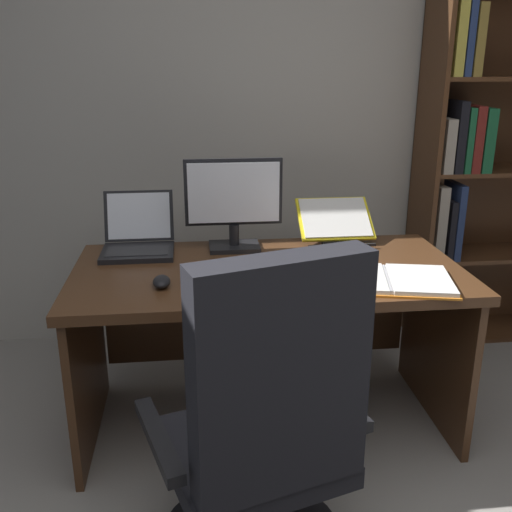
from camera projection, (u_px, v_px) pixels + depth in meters
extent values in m
cube|color=#B2ADA3|center=(256.00, 85.00, 3.07)|extent=(4.97, 0.12, 2.78)
cube|color=#4C2D19|center=(268.00, 272.00, 2.33)|extent=(1.56, 0.78, 0.04)
cube|color=#4C2D19|center=(88.00, 362.00, 2.37)|extent=(0.03, 0.72, 0.68)
cube|color=#4C2D19|center=(436.00, 343.00, 2.52)|extent=(0.03, 0.72, 0.68)
cube|color=#4C2D19|center=(258.00, 310.00, 2.78)|extent=(1.44, 0.03, 0.48)
cube|color=#4C2D19|center=(425.00, 172.00, 3.06)|extent=(0.02, 0.34, 1.91)
cube|color=#4C2D19|center=(496.00, 165.00, 3.27)|extent=(0.99, 0.01, 1.91)
cube|color=#4C2D19|center=(488.00, 329.00, 3.42)|extent=(0.94, 0.32, 0.02)
cube|color=navy|center=(424.00, 304.00, 3.26)|extent=(0.03, 0.21, 0.38)
cube|color=#195633|center=(431.00, 311.00, 3.28)|extent=(0.03, 0.22, 0.29)
cube|color=gold|center=(442.00, 309.00, 3.28)|extent=(0.06, 0.21, 0.30)
cube|color=#4C2D19|center=(499.00, 253.00, 3.26)|extent=(0.94, 0.32, 0.02)
cube|color=gray|center=(434.00, 221.00, 3.11)|extent=(0.05, 0.23, 0.40)
cube|color=black|center=(443.00, 227.00, 3.14)|extent=(0.03, 0.25, 0.32)
cube|color=navy|center=(452.00, 220.00, 3.12)|extent=(0.04, 0.22, 0.41)
cube|color=#4C2D19|center=(511.00, 170.00, 3.11)|extent=(0.94, 0.32, 0.02)
cube|color=gray|center=(442.00, 145.00, 2.98)|extent=(0.05, 0.22, 0.27)
cube|color=black|center=(453.00, 136.00, 2.97)|extent=(0.04, 0.22, 0.36)
cube|color=#195633|center=(462.00, 139.00, 2.98)|extent=(0.03, 0.22, 0.33)
cube|color=maroon|center=(471.00, 139.00, 2.97)|extent=(0.05, 0.19, 0.33)
cube|color=#195633|center=(480.00, 139.00, 2.99)|extent=(0.05, 0.23, 0.32)
cube|color=gold|center=(454.00, 38.00, 2.80)|extent=(0.05, 0.19, 0.36)
cube|color=navy|center=(461.00, 39.00, 2.83)|extent=(0.03, 0.24, 0.35)
cube|color=olive|center=(469.00, 41.00, 2.84)|extent=(0.04, 0.26, 0.33)
cylinder|color=black|center=(251.00, 500.00, 1.82)|extent=(0.06, 0.06, 0.30)
cube|color=black|center=(251.00, 451.00, 1.76)|extent=(0.62, 0.61, 0.07)
cube|color=black|center=(281.00, 378.00, 1.47)|extent=(0.48, 0.23, 0.65)
cube|color=black|center=(158.00, 439.00, 1.61)|extent=(0.16, 0.38, 0.04)
cube|color=black|center=(332.00, 395.00, 1.82)|extent=(0.16, 0.38, 0.04)
cube|color=black|center=(234.00, 247.00, 2.55)|extent=(0.22, 0.16, 0.02)
cylinder|color=black|center=(234.00, 235.00, 2.54)|extent=(0.04, 0.04, 0.09)
cube|color=black|center=(233.00, 192.00, 2.48)|extent=(0.42, 0.02, 0.29)
cube|color=white|center=(234.00, 193.00, 2.46)|extent=(0.39, 0.00, 0.26)
cube|color=black|center=(138.00, 253.00, 2.47)|extent=(0.30, 0.24, 0.02)
cube|color=#2D2D30|center=(137.00, 251.00, 2.45)|extent=(0.26, 0.13, 0.00)
cube|color=black|center=(139.00, 216.00, 2.58)|extent=(0.30, 0.08, 0.22)
cube|color=white|center=(139.00, 216.00, 2.58)|extent=(0.27, 0.07, 0.19)
cube|color=black|center=(243.00, 280.00, 2.15)|extent=(0.42, 0.15, 0.02)
ellipsoid|color=black|center=(162.00, 282.00, 2.12)|extent=(0.06, 0.10, 0.04)
cube|color=black|center=(340.00, 245.00, 2.59)|extent=(0.14, 0.12, 0.01)
cube|color=black|center=(342.00, 246.00, 2.54)|extent=(0.30, 0.01, 0.01)
cube|color=yellow|center=(335.00, 219.00, 2.66)|extent=(0.34, 0.22, 0.15)
cube|color=white|center=(335.00, 217.00, 2.65)|extent=(0.31, 0.20, 0.14)
cube|color=orange|center=(355.00, 280.00, 2.18)|extent=(0.30, 0.36, 0.01)
cube|color=orange|center=(420.00, 283.00, 2.15)|extent=(0.30, 0.36, 0.01)
cube|color=white|center=(355.00, 277.00, 2.17)|extent=(0.28, 0.34, 0.02)
cube|color=white|center=(420.00, 280.00, 2.15)|extent=(0.28, 0.34, 0.02)
cylinder|color=#B7B7BC|center=(387.00, 279.00, 2.16)|extent=(0.08, 0.28, 0.02)
cube|color=white|center=(314.00, 264.00, 2.35)|extent=(0.15, 0.21, 0.01)
cylinder|color=navy|center=(319.00, 262.00, 2.35)|extent=(0.14, 0.03, 0.01)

